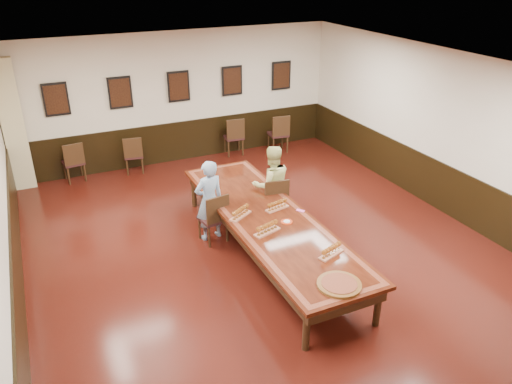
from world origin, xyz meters
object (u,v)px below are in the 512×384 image
chair_man (213,217)px  person_woman (272,185)px  conference_table (268,224)px  spare_chair_d (278,133)px  spare_chair_a (73,161)px  chair_woman (273,201)px  spare_chair_c (233,136)px  spare_chair_b (133,154)px  carved_platter (339,284)px  person_man (209,201)px

chair_man → person_woman: person_woman is taller
chair_man → conference_table: 1.12m
spare_chair_d → spare_chair_a: bearing=3.9°
chair_woman → spare_chair_a: size_ratio=1.06×
spare_chair_c → spare_chair_b: bearing=8.9°
chair_man → spare_chair_c: (2.04, 3.90, 0.02)m
chair_woman → spare_chair_b: size_ratio=1.09×
chair_man → carved_platter: chair_man is taller
spare_chair_a → person_woman: 4.95m
spare_chair_d → carved_platter: bearing=76.7°
chair_man → person_man: size_ratio=0.63×
carved_platter → spare_chair_c: bearing=79.1°
chair_man → person_woman: 1.34m
spare_chair_d → conference_table: 5.10m
spare_chair_b → conference_table: bearing=115.5°
chair_woman → spare_chair_a: chair_woman is taller
person_woman → conference_table: size_ratio=0.32×
conference_table → carved_platter: 2.17m
chair_man → spare_chair_b: 3.84m
spare_chair_d → carved_platter: size_ratio=1.47×
person_woman → spare_chair_b: bearing=-54.4°
spare_chair_c → person_man: size_ratio=0.65×
spare_chair_b → conference_table: (1.31, -4.66, 0.15)m
spare_chair_b → spare_chair_a: bearing=5.8°
chair_woman → spare_chair_a: 5.01m
spare_chair_b → spare_chair_c: size_ratio=0.92×
spare_chair_b → chair_woman: bearing=126.7°
spare_chair_d → conference_table: bearing=68.1°
chair_man → chair_woman: (1.27, 0.08, 0.02)m
spare_chair_b → spare_chair_c: 2.64m
spare_chair_c → conference_table: 4.95m
spare_chair_c → person_man: bearing=68.2°
chair_man → spare_chair_a: size_ratio=1.01×
spare_chair_b → carved_platter: 6.95m
spare_chair_d → conference_table: size_ratio=0.20×
person_woman → carved_platter: bearing=87.5°
spare_chair_c → spare_chair_d: size_ratio=0.98×
chair_woman → conference_table: (-0.57, -0.95, 0.11)m
person_woman → chair_woman: bearing=90.0°
chair_man → conference_table: size_ratio=0.19×
spare_chair_c → carved_platter: (-1.33, -6.92, 0.27)m
person_woman → spare_chair_c: bearing=-93.6°
chair_man → spare_chair_d: bearing=-140.6°
spare_chair_b → spare_chair_d: (3.79, -0.20, 0.05)m
chair_man → spare_chair_b: (-0.61, 3.79, -0.02)m
chair_woman → chair_man: bearing=11.6°
spare_chair_d → person_woman: size_ratio=0.65×
person_man → person_woman: bearing=174.9°
chair_woman → spare_chair_d: bearing=-110.8°
chair_woman → person_man: bearing=7.1°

